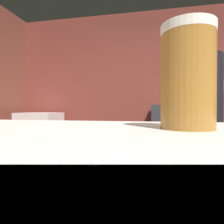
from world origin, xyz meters
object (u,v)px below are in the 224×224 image
Objects in this scene: bottle_vinegar at (175,100)px; pint_glass_far at (188,77)px; bartender at (195,127)px; mini_fridge at (40,144)px; mixing_bowl at (137,128)px; bottle_soy at (186,100)px; chefs_knife at (220,132)px; bottle_olive_oil at (196,98)px.

pint_glass_far is at bearing -95.38° from bottle_vinegar.
pint_glass_far is at bearing 177.83° from bartender.
bartender reaches higher than mini_fridge.
bottle_soy reaches higher than mixing_bowl.
bartender is 1.69m from bottle_soy.
bottle_soy reaches higher than mini_fridge.
chefs_knife is 1.70× the size of pint_glass_far.
chefs_knife is at bearing -85.42° from bottle_soy.
pint_glass_far is (1.87, -2.68, 0.62)m from mini_fridge.
mini_fridge is 4.27× the size of chefs_knife.
pint_glass_far is 0.55× the size of bottle_olive_oil.
mini_fridge is 2.08m from mixing_bowl.
mini_fridge is 2.26m from bottle_vinegar.
pint_glass_far is 0.81× the size of bottle_vinegar.
mixing_bowl reaches higher than chefs_knife.
mini_fridge is 5.93× the size of bottle_soy.
bottle_vinegar is 0.15m from bottle_soy.
mini_fridge is 5.88× the size of bottle_vinegar.
bottle_vinegar is 0.29m from bottle_olive_oil.
mini_fridge is 4.90× the size of mixing_bowl.
bottle_vinegar is (-0.25, 1.27, 0.32)m from chefs_knife.
mixing_bowl is 1.20× the size of bottle_vinegar.
bottle_soy is (0.15, -0.02, -0.00)m from bottle_vinegar.
bottle_soy is (2.29, 0.15, 0.70)m from mini_fridge.
bartender is at bearing -101.09° from bottle_olive_oil.
mixing_bowl is at bearing -109.02° from bottle_vinegar.
bottle_vinegar is at bearing 4.52° from mini_fridge.
pint_glass_far reaches higher than mixing_bowl.
bottle_vinegar is (0.46, 1.33, 0.30)m from mixing_bowl.
chefs_knife is (0.71, 0.05, -0.02)m from mixing_bowl.
bottle_vinegar is (0.27, 2.85, 0.08)m from pint_glass_far.
bartender is at bearing -39.75° from mixing_bowl.
chefs_knife is at bearing -24.84° from mini_fridge.
pint_glass_far is (-0.24, -1.17, 0.17)m from bartender.
bartender reaches higher than pint_glass_far.
mini_fridge is 2.66m from chefs_knife.
mixing_bowl is 0.82× the size of bottle_olive_oil.
bottle_vinegar is 1.01× the size of bottle_soy.
bottle_vinegar reaches higher than bottle_soy.
bottle_olive_oil is at bearing 78.81° from pint_glass_far.
bartender is 0.55m from mixing_bowl.
chefs_knife is at bearing 4.30° from mixing_bowl.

